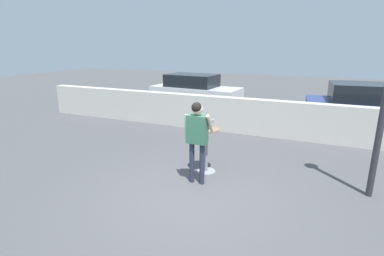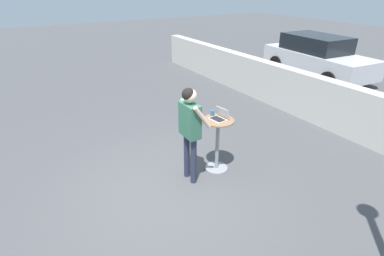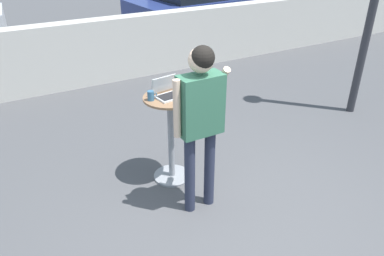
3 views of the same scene
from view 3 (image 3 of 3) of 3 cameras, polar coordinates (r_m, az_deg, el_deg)
ground_plane at (r=3.88m, az=7.24°, el=-15.62°), size 50.00×50.00×0.00m
pavement_kerb at (r=7.39m, az=-14.45°, el=11.17°), size 16.73×0.35×1.19m
cafe_table at (r=4.25m, az=-3.25°, el=-0.48°), size 0.58×0.58×1.06m
laptop at (r=4.06m, az=-3.70°, el=5.49°), size 0.34×0.31×0.20m
coffee_mug at (r=3.97m, az=-6.29°, el=4.92°), size 0.11×0.07×0.10m
standing_person at (r=3.53m, az=1.29°, el=2.72°), size 0.57×0.39×1.78m
parked_car_further_down at (r=10.82m, az=2.04°, el=18.56°), size 4.47×2.32×1.60m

